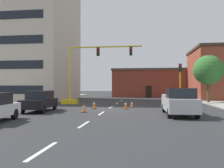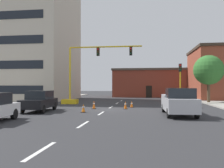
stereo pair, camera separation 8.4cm
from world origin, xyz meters
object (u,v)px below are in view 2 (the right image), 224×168
object	(u,v)px
pickup_truck_silver	(178,102)
sedan_black_mid_left	(40,101)
traffic_light_pole_right	(180,74)
tree_right_mid	(209,70)
traffic_signal_gantry	(80,85)
traffic_cone_roadside_d	(94,105)
traffic_cone_roadside_b	(83,108)
traffic_cone_roadside_a	(125,105)
traffic_cone_roadside_c	(132,104)

from	to	relation	value
pickup_truck_silver	sedan_black_mid_left	bearing A→B (deg)	174.07
traffic_light_pole_right	tree_right_mid	distance (m)	3.90
traffic_signal_gantry	traffic_cone_roadside_d	size ratio (longest dim) A/B	12.34
traffic_signal_gantry	traffic_cone_roadside_b	size ratio (longest dim) A/B	13.53
traffic_light_pole_right	traffic_cone_roadside_d	xyz separation A→B (m)	(-8.91, -7.54, -3.15)
traffic_light_pole_right	sedan_black_mid_left	size ratio (longest dim) A/B	1.04
traffic_cone_roadside_a	traffic_cone_roadside_c	xyz separation A→B (m)	(0.49, 1.63, -0.04)
pickup_truck_silver	traffic_cone_roadside_a	world-z (taller)	pickup_truck_silver
traffic_cone_roadside_b	traffic_cone_roadside_d	xyz separation A→B (m)	(0.20, 3.11, 0.03)
traffic_cone_roadside_c	sedan_black_mid_left	bearing A→B (deg)	-148.16
traffic_signal_gantry	pickup_truck_silver	world-z (taller)	traffic_signal_gantry
sedan_black_mid_left	traffic_cone_roadside_c	distance (m)	8.84
traffic_signal_gantry	traffic_cone_roadside_b	bearing A→B (deg)	-72.89
traffic_cone_roadside_a	traffic_cone_roadside_b	bearing A→B (deg)	-133.07
traffic_cone_roadside_b	tree_right_mid	bearing A→B (deg)	43.53
traffic_signal_gantry	traffic_cone_roadside_d	world-z (taller)	traffic_signal_gantry
traffic_cone_roadside_b	traffic_cone_roadside_d	size ratio (longest dim) A/B	0.91
tree_right_mid	traffic_cone_roadside_a	distance (m)	13.47
traffic_light_pole_right	sedan_black_mid_left	world-z (taller)	traffic_light_pole_right
tree_right_mid	sedan_black_mid_left	world-z (taller)	tree_right_mid
traffic_cone_roadside_c	traffic_cone_roadside_b	bearing A→B (deg)	-126.03
traffic_cone_roadside_b	traffic_cone_roadside_a	bearing A→B (deg)	46.93
traffic_cone_roadside_b	traffic_cone_roadside_d	bearing A→B (deg)	86.34
traffic_light_pole_right	traffic_cone_roadside_c	size ratio (longest dim) A/B	7.35
traffic_light_pole_right	traffic_cone_roadside_b	xyz separation A→B (m)	(-9.11, -10.65, -3.18)
traffic_signal_gantry	traffic_cone_roadside_c	xyz separation A→B (m)	(6.38, -3.97, -1.95)
traffic_cone_roadside_a	traffic_cone_roadside_b	size ratio (longest dim) A/B	1.04
traffic_signal_gantry	pickup_truck_silver	distance (m)	14.14
sedan_black_mid_left	traffic_cone_roadside_d	bearing A→B (deg)	34.40
pickup_truck_silver	traffic_signal_gantry	bearing A→B (deg)	135.91
traffic_light_pole_right	sedan_black_mid_left	xyz separation A→B (m)	(-12.98, -10.33, -2.64)
sedan_black_mid_left	traffic_cone_roadside_d	xyz separation A→B (m)	(4.08, 2.79, -0.51)
traffic_cone_roadside_c	traffic_cone_roadside_d	world-z (taller)	traffic_cone_roadside_d
tree_right_mid	pickup_truck_silver	xyz separation A→B (m)	(-5.34, -12.91, -3.12)
traffic_cone_roadside_a	traffic_cone_roadside_c	bearing A→B (deg)	73.25
traffic_light_pole_right	traffic_cone_roadside_c	world-z (taller)	traffic_light_pole_right
traffic_cone_roadside_a	sedan_black_mid_left	bearing A→B (deg)	-156.64
traffic_light_pole_right	traffic_cone_roadside_b	distance (m)	14.37
traffic_cone_roadside_d	traffic_cone_roadside_a	bearing A→B (deg)	4.61
traffic_light_pole_right	traffic_cone_roadside_d	distance (m)	12.09
sedan_black_mid_left	pickup_truck_silver	bearing A→B (deg)	-5.93
traffic_signal_gantry	pickup_truck_silver	bearing A→B (deg)	-44.09
tree_right_mid	traffic_cone_roadside_c	xyz separation A→B (m)	(-9.08, -7.09, -3.77)
sedan_black_mid_left	traffic_signal_gantry	bearing A→B (deg)	82.61
traffic_signal_gantry	sedan_black_mid_left	distance (m)	8.81
traffic_light_pole_right	traffic_cone_roadside_a	xyz separation A→B (m)	(-5.98, -7.30, -3.17)
pickup_truck_silver	traffic_cone_roadside_c	world-z (taller)	pickup_truck_silver
traffic_cone_roadside_d	tree_right_mid	bearing A→B (deg)	35.61
traffic_cone_roadside_c	pickup_truck_silver	bearing A→B (deg)	-57.31
tree_right_mid	traffic_cone_roadside_c	distance (m)	12.12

